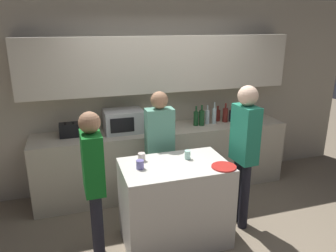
# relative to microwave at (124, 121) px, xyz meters

# --- Properties ---
(ground_plane) EXTENTS (14.00, 14.00, 0.00)m
(ground_plane) POSITION_rel_microwave_xyz_m (0.56, -1.43, -1.09)
(ground_plane) COLOR #7F705B
(back_wall) EXTENTS (6.40, 0.40, 2.70)m
(back_wall) POSITION_rel_microwave_xyz_m (0.56, 0.23, 0.45)
(back_wall) COLOR #B2A893
(back_wall) RESTS_ON ground_plane
(back_counter) EXTENTS (3.60, 0.62, 0.94)m
(back_counter) POSITION_rel_microwave_xyz_m (0.56, -0.04, -0.62)
(back_counter) COLOR #B7AD99
(back_counter) RESTS_ON ground_plane
(kitchen_island) EXTENTS (1.14, 0.71, 0.93)m
(kitchen_island) POSITION_rel_microwave_xyz_m (0.33, -1.23, -0.62)
(kitchen_island) COLOR beige
(kitchen_island) RESTS_ON ground_plane
(microwave) EXTENTS (0.52, 0.39, 0.30)m
(microwave) POSITION_rel_microwave_xyz_m (0.00, 0.00, 0.00)
(microwave) COLOR #B7BABC
(microwave) RESTS_ON back_counter
(toaster) EXTENTS (0.26, 0.16, 0.18)m
(toaster) POSITION_rel_microwave_xyz_m (-0.71, 0.00, -0.06)
(toaster) COLOR black
(toaster) RESTS_ON back_counter
(potted_plant) EXTENTS (0.14, 0.14, 0.40)m
(potted_plant) POSITION_rel_microwave_xyz_m (1.87, 0.00, 0.05)
(potted_plant) COLOR silver
(potted_plant) RESTS_ON back_counter
(bottle_0) EXTENTS (0.07, 0.07, 0.29)m
(bottle_0) POSITION_rel_microwave_xyz_m (1.04, -0.04, -0.04)
(bottle_0) COLOR #194723
(bottle_0) RESTS_ON back_counter
(bottle_1) EXTENTS (0.08, 0.08, 0.30)m
(bottle_1) POSITION_rel_microwave_xyz_m (1.12, -0.06, -0.03)
(bottle_1) COLOR #194723
(bottle_1) RESTS_ON back_counter
(bottle_2) EXTENTS (0.06, 0.06, 0.28)m
(bottle_2) POSITION_rel_microwave_xyz_m (1.23, -0.02, -0.04)
(bottle_2) COLOR silver
(bottle_2) RESTS_ON back_counter
(bottle_3) EXTENTS (0.06, 0.06, 0.32)m
(bottle_3) POSITION_rel_microwave_xyz_m (1.34, -0.03, -0.03)
(bottle_3) COLOR silver
(bottle_3) RESTS_ON back_counter
(bottle_4) EXTENTS (0.08, 0.08, 0.23)m
(bottle_4) POSITION_rel_microwave_xyz_m (1.45, 0.08, -0.06)
(bottle_4) COLOR maroon
(bottle_4) RESTS_ON back_counter
(bottle_5) EXTENTS (0.08, 0.08, 0.28)m
(bottle_5) POSITION_rel_microwave_xyz_m (1.53, -0.00, -0.04)
(bottle_5) COLOR maroon
(bottle_5) RESTS_ON back_counter
(bottle_6) EXTENTS (0.08, 0.08, 0.24)m
(bottle_6) POSITION_rel_microwave_xyz_m (1.63, -0.02, -0.06)
(bottle_6) COLOR black
(bottle_6) RESTS_ON back_counter
(plate_on_island) EXTENTS (0.26, 0.26, 0.01)m
(plate_on_island) POSITION_rel_microwave_xyz_m (0.78, -1.46, -0.15)
(plate_on_island) COLOR red
(plate_on_island) RESTS_ON kitchen_island
(cup_0) EXTENTS (0.08, 0.08, 0.09)m
(cup_0) POSITION_rel_microwave_xyz_m (-0.05, -1.22, -0.11)
(cup_0) COLOR #6E65AE
(cup_0) RESTS_ON kitchen_island
(cup_1) EXTENTS (0.07, 0.07, 0.10)m
(cup_1) POSITION_rel_microwave_xyz_m (0.50, -1.13, -0.11)
(cup_1) COLOR #AEE8D9
(cup_1) RESTS_ON kitchen_island
(cup_2) EXTENTS (0.08, 0.08, 0.09)m
(cup_2) POSITION_rel_microwave_xyz_m (0.01, -1.03, -0.11)
(cup_2) COLOR beige
(cup_2) RESTS_ON kitchen_island
(person_left) EXTENTS (0.21, 0.34, 1.58)m
(person_left) POSITION_rel_microwave_xyz_m (-0.53, -1.25, -0.15)
(person_left) COLOR black
(person_left) RESTS_ON ground_plane
(person_center) EXTENTS (0.23, 0.35, 1.72)m
(person_center) POSITION_rel_microwave_xyz_m (1.18, -1.17, -0.06)
(person_center) COLOR black
(person_center) RESTS_ON ground_plane
(person_right) EXTENTS (0.34, 0.21, 1.59)m
(person_right) POSITION_rel_microwave_xyz_m (0.33, -0.61, -0.15)
(person_right) COLOR black
(person_right) RESTS_ON ground_plane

